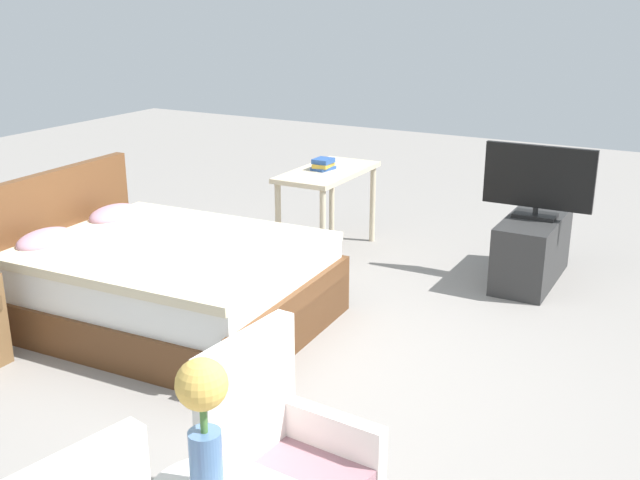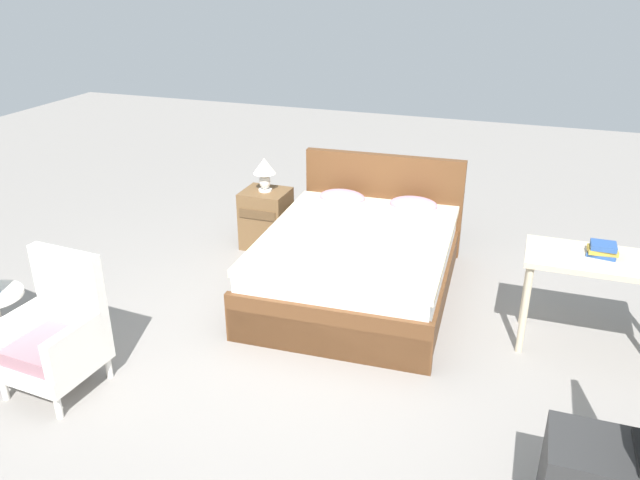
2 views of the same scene
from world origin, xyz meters
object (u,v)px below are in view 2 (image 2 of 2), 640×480
(bed, at_px, (360,259))
(vanity_desk, at_px, (601,272))
(nightstand, at_px, (266,219))
(book_stack, at_px, (603,250))
(table_lamp, at_px, (264,170))
(armchair_by_window_right, at_px, (57,336))

(bed, distance_m, vanity_desk, 1.89)
(nightstand, height_order, book_stack, book_stack)
(nightstand, distance_m, book_stack, 3.13)
(vanity_desk, bearing_deg, table_lamp, 162.93)
(nightstand, bearing_deg, vanity_desk, -17.06)
(bed, height_order, vanity_desk, bed)
(armchair_by_window_right, height_order, table_lamp, armchair_by_window_right)
(nightstand, relative_size, book_stack, 2.74)
(book_stack, bearing_deg, table_lamp, 163.48)
(table_lamp, distance_m, book_stack, 3.09)
(bed, bearing_deg, table_lamp, 151.97)
(armchair_by_window_right, relative_size, vanity_desk, 0.88)
(bed, xyz_separation_m, table_lamp, (-1.14, 0.61, 0.50))
(armchair_by_window_right, distance_m, table_lamp, 2.59)
(table_lamp, height_order, book_stack, table_lamp)
(table_lamp, bearing_deg, bed, -28.03)
(bed, distance_m, nightstand, 1.29)
(table_lamp, bearing_deg, armchair_by_window_right, -98.55)
(armchair_by_window_right, bearing_deg, table_lamp, 81.45)
(vanity_desk, bearing_deg, nightstand, 162.94)
(bed, height_order, table_lamp, bed)
(table_lamp, height_order, vanity_desk, table_lamp)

